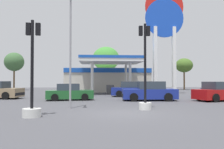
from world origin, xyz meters
TOP-DOWN VIEW (x-y plane):
  - ground_plane at (0.00, 0.00)m, footprint 90.00×90.00m
  - gas_station at (0.54, 23.28)m, footprint 12.05×13.29m
  - station_pole_sign at (7.10, 16.30)m, footprint 4.74×0.56m
  - car_0 at (2.50, 12.31)m, footprint 4.64×2.69m
  - car_1 at (8.74, 6.66)m, footprint 4.72×2.95m
  - car_2 at (-3.61, 8.43)m, footprint 4.08×2.16m
  - car_4 at (3.06, 7.46)m, footprint 4.57×2.28m
  - car_5 at (11.49, 11.12)m, footprint 4.21×2.34m
  - traffic_signal_0 at (1.33, 1.42)m, footprint 0.72×0.72m
  - traffic_signal_2 at (-4.47, -0.91)m, footprint 0.84×0.84m
  - tree_0 at (-14.70, 29.41)m, footprint 3.23×3.23m
  - tree_1 at (0.69, 28.19)m, footprint 4.51×4.51m
  - tree_2 at (14.89, 29.80)m, footprint 3.09×3.09m
  - corner_streetlamp at (-3.02, 2.19)m, footprint 0.24×1.48m

SIDE VIEW (x-z plane):
  - ground_plane at x=0.00m, z-range 0.00..0.00m
  - car_2 at x=-3.61m, z-range -0.07..1.33m
  - car_5 at x=11.49m, z-range -0.07..1.36m
  - car_0 at x=2.50m, z-range -0.07..1.49m
  - car_1 at x=8.74m, z-range -0.07..1.50m
  - car_4 at x=3.06m, z-range -0.08..1.52m
  - traffic_signal_2 at x=-4.47m, z-range -0.99..3.47m
  - traffic_signal_0 at x=1.33m, z-range -0.86..4.10m
  - gas_station at x=0.54m, z-range -0.31..4.17m
  - corner_streetlamp at x=-3.02m, z-range 0.70..7.41m
  - tree_2 at x=14.89m, z-range 1.53..7.17m
  - tree_0 at x=-14.70m, z-range 1.59..7.94m
  - tree_1 at x=0.69m, z-range 1.66..8.98m
  - station_pole_sign at x=7.10m, z-range 1.89..14.96m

